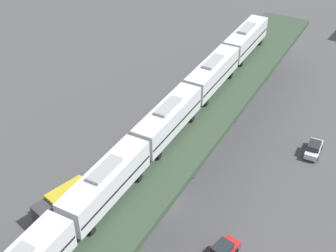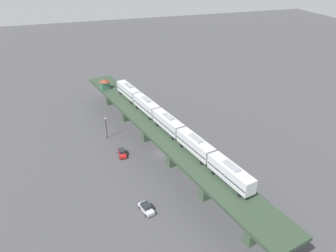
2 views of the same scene
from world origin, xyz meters
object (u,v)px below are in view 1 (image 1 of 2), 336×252
(street_car_silver, at_px, (314,148))
(subway_train, at_px, (168,119))
(street_car_red, at_px, (223,251))
(delivery_truck, at_px, (63,201))

(street_car_silver, bearing_deg, subway_train, -121.03)
(subway_train, xyz_separation_m, street_car_red, (11.86, -4.71, -9.83))
(street_car_silver, height_order, delivery_truck, delivery_truck)
(street_car_red, xyz_separation_m, delivery_truck, (-18.58, -6.90, 0.82))
(street_car_red, height_order, street_car_silver, same)
(street_car_silver, distance_m, delivery_truck, 35.16)
(street_car_red, distance_m, street_car_silver, 23.35)
(subway_train, bearing_deg, delivery_truck, -120.04)
(street_car_red, relative_size, delivery_truck, 0.61)
(subway_train, relative_size, delivery_truck, 8.40)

